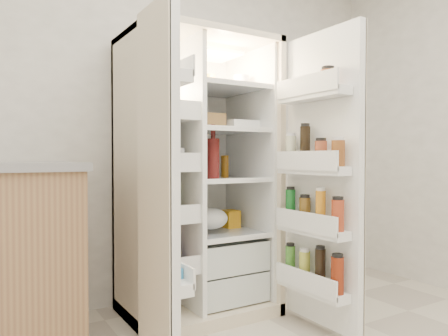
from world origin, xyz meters
TOP-DOWN VIEW (x-y plane):
  - wall_back at (0.00, 2.00)m, footprint 4.00×0.02m
  - refrigerator at (0.13, 1.65)m, footprint 0.92×0.70m
  - freezer_door at (-0.38, 1.05)m, footprint 0.15×0.40m
  - fridge_door at (0.60, 0.96)m, footprint 0.17×0.58m

SIDE VIEW (x-z plane):
  - refrigerator at x=0.13m, z-range -0.15..1.65m
  - fridge_door at x=0.60m, z-range 0.01..1.73m
  - freezer_door at x=-0.38m, z-range 0.03..1.75m
  - wall_back at x=0.00m, z-range 0.00..2.70m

